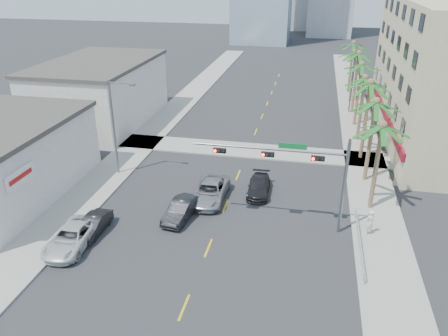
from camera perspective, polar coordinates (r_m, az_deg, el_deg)
name	(u,v)px	position (r m, az deg, el deg)	size (l,w,h in m)	color
ground	(193,285)	(28.13, -4.04, -15.00)	(260.00, 260.00, 0.00)	#262628
sidewalk_right	(366,168)	(44.81, 18.07, 0.04)	(4.00, 120.00, 0.15)	gray
sidewalk_left	(135,149)	(48.04, -11.53, 2.50)	(4.00, 120.00, 0.15)	gray
sidewalk_cross	(248,150)	(46.70, 3.14, 2.32)	(80.00, 4.00, 0.15)	gray
building_left_far	(101,93)	(56.90, -15.83, 9.35)	(11.00, 18.00, 7.20)	beige
traffic_signal_mast	(300,167)	(31.41, 9.83, 0.19)	(11.12, 0.54, 7.20)	slate
palm_tree_0	(383,127)	(34.85, 20.02, 5.11)	(4.80, 4.80, 7.80)	brown
palm_tree_1	(376,103)	(39.67, 19.24, 8.08)	(4.80, 4.80, 8.16)	brown
palm_tree_2	(371,84)	(44.58, 18.62, 10.39)	(4.80, 4.80, 8.52)	brown
palm_tree_3	(365,78)	(49.77, 17.95, 11.08)	(4.80, 4.80, 7.80)	brown
palm_tree_4	(362,65)	(54.75, 17.56, 12.69)	(4.80, 4.80, 8.16)	brown
palm_tree_5	(359,54)	(59.78, 17.22, 14.03)	(4.80, 4.80, 8.52)	brown
palm_tree_6	(356,52)	(65.00, 16.82, 14.26)	(4.80, 4.80, 7.80)	brown
palm_tree_7	(354,44)	(70.06, 16.58, 15.29)	(4.80, 4.80, 8.16)	brown
streetlight_left	(115,123)	(40.82, -14.01, 5.68)	(2.55, 0.25, 9.00)	slate
streetlight_right	(351,75)	(60.26, 16.31, 11.56)	(2.55, 0.25, 9.00)	slate
guardrail	(359,241)	(32.07, 17.25, -9.10)	(0.08, 8.08, 1.00)	silver
car_parked_mid	(93,225)	(33.82, -16.69, -7.15)	(1.38, 3.96, 1.31)	black
car_parked_far	(72,237)	(32.69, -19.26, -8.57)	(2.46, 5.35, 1.49)	silver
car_lane_left	(181,210)	(34.32, -5.67, -5.44)	(1.54, 4.43, 1.46)	black
car_lane_center	(210,191)	(36.71, -1.85, -3.07)	(2.61, 5.67, 1.58)	#B0B0B5
car_lane_right	(259,186)	(37.89, 4.57, -2.42)	(1.83, 4.50, 1.31)	black
pedestrian	(370,222)	(33.55, 18.50, -6.74)	(0.71, 0.47, 1.96)	white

